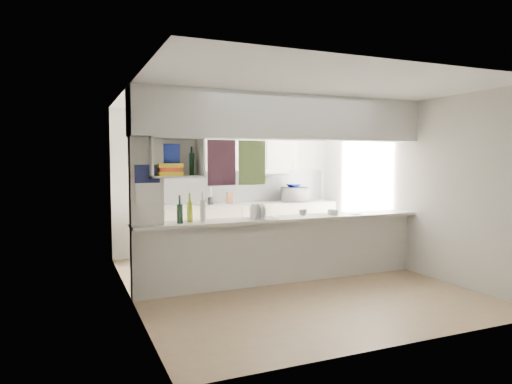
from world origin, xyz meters
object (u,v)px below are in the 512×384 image
bowl (293,186)px  dish_rack (260,213)px  microwave (295,195)px  wine_bottles (191,211)px

bowl → dish_rack: (-1.61, -2.11, -0.22)m
microwave → bowl: (-0.04, 0.00, 0.17)m
microwave → dish_rack: microwave is taller
bowl → wine_bottles: 3.30m
dish_rack → wine_bottles: 0.95m
microwave → wine_bottles: wine_bottles is taller
microwave → dish_rack: size_ratio=1.11×
microwave → bowl: bearing=9.8°
dish_rack → wine_bottles: bearing=171.6°
dish_rack → microwave: bearing=45.5°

